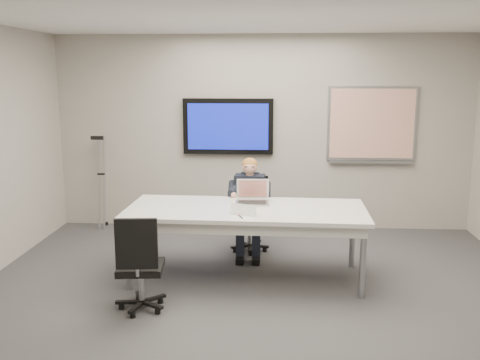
# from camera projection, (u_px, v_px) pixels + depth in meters

# --- Properties ---
(floor) EXTENTS (6.00, 6.00, 0.02)m
(floor) POSITION_uv_depth(u_px,v_px,m) (255.00, 314.00, 5.08)
(floor) COLOR #39393C
(floor) RESTS_ON ground
(ceiling) EXTENTS (6.00, 6.00, 0.02)m
(ceiling) POSITION_uv_depth(u_px,v_px,m) (257.00, 7.00, 4.53)
(ceiling) COLOR white
(ceiling) RESTS_ON wall_back
(wall_back) EXTENTS (6.00, 0.02, 2.80)m
(wall_back) POSITION_uv_depth(u_px,v_px,m) (263.00, 133.00, 7.74)
(wall_back) COLOR #ABA49A
(wall_back) RESTS_ON ground
(wall_front) EXTENTS (6.00, 0.02, 2.80)m
(wall_front) POSITION_uv_depth(u_px,v_px,m) (229.00, 320.00, 1.87)
(wall_front) COLOR #ABA49A
(wall_front) RESTS_ON ground
(conference_table) EXTENTS (2.64, 1.16, 0.80)m
(conference_table) POSITION_uv_depth(u_px,v_px,m) (246.00, 216.00, 5.86)
(conference_table) COLOR silver
(conference_table) RESTS_ON ground
(tv_display) EXTENTS (1.30, 0.09, 0.80)m
(tv_display) POSITION_uv_depth(u_px,v_px,m) (228.00, 126.00, 7.70)
(tv_display) COLOR black
(tv_display) RESTS_ON wall_back
(whiteboard) EXTENTS (1.25, 0.08, 1.10)m
(whiteboard) POSITION_uv_depth(u_px,v_px,m) (372.00, 125.00, 7.59)
(whiteboard) COLOR #95979D
(whiteboard) RESTS_ON wall_back
(office_chair_far) EXTENTS (0.53, 0.53, 0.95)m
(office_chair_far) POSITION_uv_depth(u_px,v_px,m) (250.00, 227.00, 6.89)
(office_chair_far) COLOR black
(office_chair_far) RESTS_ON ground
(office_chair_near) EXTENTS (0.50, 0.50, 0.96)m
(office_chair_near) POSITION_uv_depth(u_px,v_px,m) (141.00, 281.00, 5.10)
(office_chair_near) COLOR black
(office_chair_near) RESTS_ON ground
(seated_person) EXTENTS (0.39, 0.66, 1.22)m
(seated_person) POSITION_uv_depth(u_px,v_px,m) (249.00, 217.00, 6.63)
(seated_person) COLOR #1F2434
(seated_person) RESTS_ON office_chair_far
(crutch) EXTENTS (0.38, 0.58, 1.45)m
(crutch) POSITION_uv_depth(u_px,v_px,m) (102.00, 181.00, 7.83)
(crutch) COLOR #9B9EA2
(crutch) RESTS_ON ground
(laptop) EXTENTS (0.38, 0.36, 0.26)m
(laptop) POSITION_uv_depth(u_px,v_px,m) (252.00, 197.00, 6.07)
(laptop) COLOR #B2B1B4
(laptop) RESTS_ON conference_table
(name_tent) EXTENTS (0.29, 0.16, 0.11)m
(name_tent) POSITION_uv_depth(u_px,v_px,m) (243.00, 209.00, 5.56)
(name_tent) COLOR white
(name_tent) RESTS_ON conference_table
(pen) EXTENTS (0.06, 0.13, 0.01)m
(pen) POSITION_uv_depth(u_px,v_px,m) (241.00, 217.00, 5.46)
(pen) COLOR black
(pen) RESTS_ON conference_table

